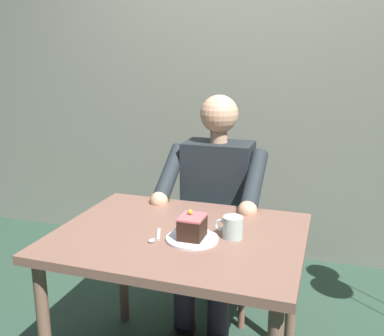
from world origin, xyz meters
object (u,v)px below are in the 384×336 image
object	(u,v)px
dining_table	(179,252)
chair	(222,220)
coffee_cup	(232,227)
dessert_spoon	(155,237)
seated_person	(214,207)
cake_slice	(192,227)

from	to	relation	value
dining_table	chair	xyz separation A→B (m)	(0.00, -0.71, -0.13)
coffee_cup	dessert_spoon	bearing A→B (deg)	19.91
dessert_spoon	chair	bearing A→B (deg)	-95.13
dining_table	seated_person	world-z (taller)	seated_person
dessert_spoon	dining_table	bearing A→B (deg)	-129.79
dining_table	coffee_cup	xyz separation A→B (m)	(-0.22, -0.02, 0.13)
chair	dining_table	bearing A→B (deg)	90.00
seated_person	dessert_spoon	world-z (taller)	seated_person
coffee_cup	dining_table	bearing A→B (deg)	4.88
cake_slice	dessert_spoon	bearing A→B (deg)	13.27
seated_person	coffee_cup	world-z (taller)	seated_person
coffee_cup	dessert_spoon	distance (m)	0.31
cake_slice	dessert_spoon	size ratio (longest dim) A/B	0.79
chair	dessert_spoon	xyz separation A→B (m)	(0.07, 0.80, 0.22)
seated_person	cake_slice	world-z (taller)	seated_person
chair	seated_person	distance (m)	0.22
coffee_cup	chair	bearing A→B (deg)	-72.61
dining_table	chair	world-z (taller)	chair
cake_slice	coffee_cup	size ratio (longest dim) A/B	0.97
chair	seated_person	world-z (taller)	seated_person
chair	dessert_spoon	distance (m)	0.83
cake_slice	dessert_spoon	world-z (taller)	cake_slice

